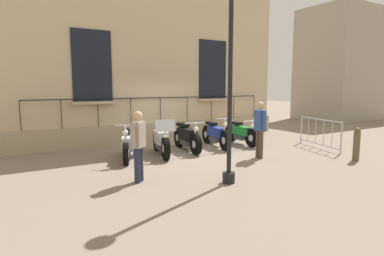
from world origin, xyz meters
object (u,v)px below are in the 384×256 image
Objects in this scene: motorcycle_green at (241,133)px; crowd_barrier at (320,132)px; motorcycle_black at (187,137)px; pedestrian_walking at (260,126)px; motorcycle_white at (161,141)px; lamppost at (231,52)px; bollard at (357,144)px; motorcycle_silver at (127,146)px; pedestrian_standing at (138,143)px; motorcycle_blue at (216,134)px.

motorcycle_green is 0.93× the size of crowd_barrier.
motorcycle_green is (0.06, 2.30, -0.02)m from motorcycle_black.
motorcycle_green is at bearing 154.27° from pedestrian_walking.
crowd_barrier is (1.84, 5.25, 0.11)m from motorcycle_white.
motorcycle_green is 2.33m from pedestrian_walking.
lamppost is 4.82× the size of bollard.
motorcycle_silver is at bearing -122.31° from bollard.
motorcycle_white is 4.20m from lamppost.
motorcycle_green is at bearing 137.04° from lamppost.
motorcycle_silver is 0.42× the size of lamppost.
bollard is at bearing 51.79° from motorcycle_white.
crowd_barrier is (1.84, 6.38, 0.15)m from motorcycle_silver.
pedestrian_standing reaches higher than motorcycle_green.
motorcycle_silver is 2.00× the size of bollard.
motorcycle_silver is 2.18m from motorcycle_black.
motorcycle_white reaches higher than motorcycle_silver.
motorcycle_black is at bearing -91.39° from motorcycle_green.
bollard is at bearing 18.29° from motorcycle_green.
lamppost is (3.60, -1.00, 2.43)m from motorcycle_black.
motorcycle_green is 5.44m from lamppost.
bollard is (0.19, 4.54, -2.40)m from lamppost.
bollard is 6.40m from pedestrian_standing.
motorcycle_green is (0.13, 1.07, -0.02)m from motorcycle_blue.
pedestrian_standing reaches higher than motorcycle_white.
motorcycle_black is at bearing 164.46° from lamppost.
motorcycle_black reaches higher than motorcycle_green.
pedestrian_standing is at bearing -101.74° from bollard.
pedestrian_standing is (2.31, -1.66, 0.46)m from motorcycle_white.
motorcycle_blue reaches higher than crowd_barrier.
crowd_barrier is at bearing 54.74° from motorcycle_blue.
motorcycle_green is 1.15× the size of pedestrian_walking.
motorcycle_silver is at bearing -85.61° from motorcycle_blue.
motorcycle_blue reaches higher than motorcycle_black.
motorcycle_black reaches higher than bollard.
pedestrian_standing is at bearing -122.98° from lamppost.
lamppost is at bearing -73.08° from crowd_barrier.
motorcycle_white is 0.99× the size of motorcycle_black.
lamppost is 2.84m from pedestrian_standing.
motorcycle_white is 5.84m from bollard.
motorcycle_blue is (-0.08, 1.23, -0.00)m from motorcycle_black.
pedestrian_standing is (2.44, -5.02, 0.48)m from motorcycle_green.
motorcycle_silver is 0.93× the size of motorcycle_white.
pedestrian_walking is (2.17, 0.09, 0.52)m from motorcycle_blue.
crowd_barrier is (2.02, 4.20, 0.11)m from motorcycle_black.
lamppost reaches higher than pedestrian_walking.
motorcycle_white is at bearing -128.87° from pedestrian_walking.
motorcycle_blue is 4.73m from pedestrian_standing.
motorcycle_white is at bearing -80.20° from motorcycle_black.
motorcycle_blue is 0.46× the size of lamppost.
motorcycle_white reaches higher than motorcycle_black.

